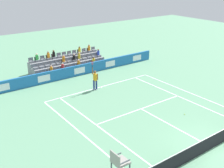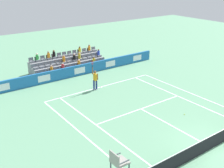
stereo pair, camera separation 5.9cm
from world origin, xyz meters
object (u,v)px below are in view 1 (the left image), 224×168
(tennis_net, at_px, (214,141))
(tennis_player, at_px, (95,79))
(loose_tennis_ball, at_px, (184,114))
(umpire_chair, at_px, (119,166))

(tennis_net, xyz_separation_m, tennis_player, (0.77, -11.64, 0.50))
(loose_tennis_ball, bearing_deg, tennis_player, -70.85)
(tennis_player, distance_m, loose_tennis_ball, 8.35)
(tennis_player, xyz_separation_m, loose_tennis_ball, (-2.72, 7.84, -0.96))
(umpire_chair, distance_m, loose_tennis_ball, 9.48)
(tennis_net, bearing_deg, tennis_player, -86.23)
(tennis_player, bearing_deg, loose_tennis_ball, 109.15)
(tennis_net, distance_m, tennis_player, 11.67)
(tennis_net, height_order, tennis_player, tennis_player)
(tennis_player, xyz_separation_m, umpire_chair, (5.99, 11.26, 0.53))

